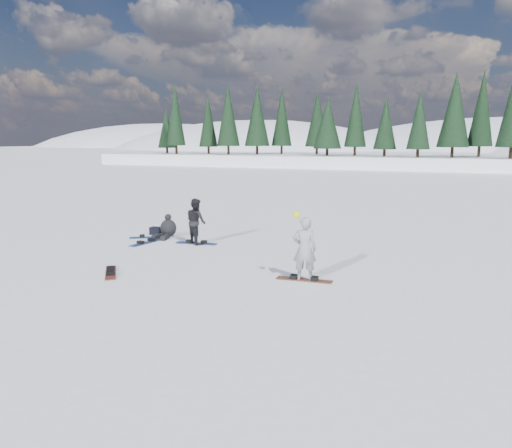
{
  "coord_description": "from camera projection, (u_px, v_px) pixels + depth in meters",
  "views": [
    {
      "loc": [
        5.88,
        -13.26,
        3.7
      ],
      "look_at": [
        0.01,
        0.84,
        1.1
      ],
      "focal_mm": 35.0,
      "sensor_mm": 36.0,
      "label": 1
    }
  ],
  "objects": [
    {
      "name": "ground",
      "position": [
        245.0,
        264.0,
        14.92
      ],
      "size": [
        420.0,
        420.0,
        0.0
      ],
      "primitive_type": "plane",
      "color": "white",
      "rests_on": "ground"
    },
    {
      "name": "alpine_backdrop",
      "position": [
        414.0,
        185.0,
        193.88
      ],
      "size": [
        412.5,
        227.0,
        53.2
      ],
      "color": "white",
      "rests_on": "ground"
    },
    {
      "name": "snowboarder_woman",
      "position": [
        305.0,
        249.0,
        13.09
      ],
      "size": [
        0.72,
        0.57,
        1.86
      ],
      "rotation": [
        0.0,
        0.0,
        3.44
      ],
      "color": "gray",
      "rests_on": "ground"
    },
    {
      "name": "snowboarder_man",
      "position": [
        196.0,
        221.0,
        17.73
      ],
      "size": [
        1.01,
        0.95,
        1.64
      ],
      "primitive_type": "imported",
      "rotation": [
        0.0,
        0.0,
        2.58
      ],
      "color": "black",
      "rests_on": "ground"
    },
    {
      "name": "seated_rider",
      "position": [
        168.0,
        228.0,
        19.03
      ],
      "size": [
        0.68,
        1.08,
        0.89
      ],
      "rotation": [
        0.0,
        0.0,
        0.09
      ],
      "color": "black",
      "rests_on": "ground"
    },
    {
      "name": "gear_bag",
      "position": [
        156.0,
        231.0,
        19.56
      ],
      "size": [
        0.45,
        0.31,
        0.3
      ],
      "primitive_type": "cube",
      "rotation": [
        0.0,
        0.0,
        0.01
      ],
      "color": "black",
      "rests_on": "ground"
    },
    {
      "name": "snowboard_woman",
      "position": [
        304.0,
        280.0,
        13.23
      ],
      "size": [
        1.52,
        0.38,
        0.03
      ],
      "primitive_type": "cube",
      "rotation": [
        0.0,
        0.0,
        0.07
      ],
      "color": "brown",
      "rests_on": "ground"
    },
    {
      "name": "snowboard_man",
      "position": [
        196.0,
        243.0,
        17.87
      ],
      "size": [
        1.53,
        0.5,
        0.03
      ],
      "primitive_type": "cube",
      "rotation": [
        0.0,
        0.0,
        0.15
      ],
      "color": "navy",
      "rests_on": "ground"
    },
    {
      "name": "snowboard_loose_a",
      "position": [
        146.0,
        243.0,
        17.99
      ],
      "size": [
        0.49,
        1.52,
        0.03
      ],
      "primitive_type": "cube",
      "rotation": [
        0.0,
        0.0,
        1.43
      ],
      "color": "#1B4496",
      "rests_on": "ground"
    },
    {
      "name": "snowboard_loose_c",
      "position": [
        150.0,
        237.0,
        18.97
      ],
      "size": [
        1.43,
        1.02,
        0.03
      ],
      "primitive_type": "cube",
      "rotation": [
        0.0,
        0.0,
        0.55
      ],
      "color": "#1C5B9D",
      "rests_on": "ground"
    },
    {
      "name": "snowboard_loose_b",
      "position": [
        111.0,
        273.0,
        13.94
      ],
      "size": [
        1.14,
        1.36,
        0.03
      ],
      "primitive_type": "cube",
      "rotation": [
        0.0,
        0.0,
        -0.91
      ],
      "color": "maroon",
      "rests_on": "ground"
    }
  ]
}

